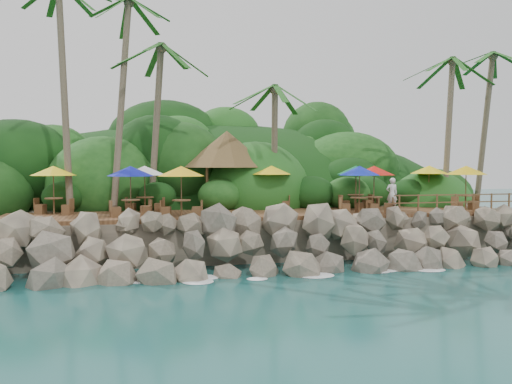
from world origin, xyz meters
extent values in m
plane|color=#19514F|center=(0.00, 0.00, 0.00)|extent=(140.00, 140.00, 0.00)
cube|color=gray|center=(0.00, 16.00, 1.05)|extent=(32.00, 25.20, 2.10)
ellipsoid|color=#143811|center=(0.00, 23.50, 0.00)|extent=(44.80, 28.00, 15.40)
cube|color=brown|center=(0.00, 6.00, 2.20)|extent=(26.00, 5.00, 0.20)
ellipsoid|color=white|center=(-9.00, 0.30, 0.03)|extent=(1.20, 0.80, 0.06)
ellipsoid|color=white|center=(-6.00, 0.30, 0.03)|extent=(1.20, 0.80, 0.06)
ellipsoid|color=white|center=(-3.00, 0.30, 0.03)|extent=(1.20, 0.80, 0.06)
ellipsoid|color=white|center=(0.00, 0.30, 0.03)|extent=(1.20, 0.80, 0.06)
ellipsoid|color=white|center=(3.00, 0.30, 0.03)|extent=(1.20, 0.80, 0.06)
ellipsoid|color=white|center=(6.00, 0.30, 0.03)|extent=(1.20, 0.80, 0.06)
ellipsoid|color=white|center=(9.00, 0.30, 0.03)|extent=(1.20, 0.80, 0.06)
cylinder|color=brown|center=(-9.96, 8.25, 8.58)|extent=(1.09, 2.51, 12.43)
cylinder|color=brown|center=(-7.00, 8.68, 8.35)|extent=(1.39, 2.77, 11.91)
cylinder|color=brown|center=(-5.14, 8.68, 6.90)|extent=(1.11, 1.34, 9.18)
ellipsoid|color=#23601E|center=(-5.14, 8.68, 11.50)|extent=(6.00, 6.00, 2.40)
cylinder|color=brown|center=(1.74, 8.73, 5.86)|extent=(0.58, 1.14, 7.13)
ellipsoid|color=#23601E|center=(1.74, 8.73, 9.43)|extent=(6.00, 6.00, 2.40)
cylinder|color=brown|center=(12.81, 8.16, 6.94)|extent=(1.44, 1.32, 9.24)
ellipsoid|color=#23601E|center=(12.81, 8.16, 11.58)|extent=(6.00, 6.00, 2.40)
cylinder|color=brown|center=(15.86, 8.87, 7.13)|extent=(0.72, 1.43, 9.65)
ellipsoid|color=#23601E|center=(15.86, 8.87, 11.96)|extent=(6.00, 6.00, 2.40)
cylinder|color=brown|center=(-2.28, 8.63, 3.50)|extent=(0.16, 0.16, 2.40)
cylinder|color=brown|center=(0.52, 8.63, 3.50)|extent=(0.16, 0.16, 2.40)
cylinder|color=brown|center=(-2.28, 11.43, 3.50)|extent=(0.16, 0.16, 2.40)
cylinder|color=brown|center=(0.52, 11.43, 3.50)|extent=(0.16, 0.16, 2.40)
cone|color=brown|center=(-0.88, 10.03, 5.80)|extent=(5.47, 5.47, 2.20)
cylinder|color=brown|center=(6.20, 4.65, 2.71)|extent=(0.09, 0.09, 0.82)
cylinder|color=brown|center=(6.20, 4.65, 3.13)|extent=(0.93, 0.93, 0.06)
cylinder|color=brown|center=(6.20, 4.65, 3.51)|extent=(0.06, 0.06, 2.42)
cone|color=red|center=(6.20, 4.65, 4.56)|extent=(2.31, 2.31, 0.50)
cube|color=brown|center=(5.50, 4.96, 2.55)|extent=(0.61, 0.61, 0.51)
cube|color=brown|center=(6.91, 4.34, 2.55)|extent=(0.61, 0.61, 0.51)
cylinder|color=brown|center=(6.15, 6.95, 2.71)|extent=(0.09, 0.09, 0.82)
cylinder|color=brown|center=(6.15, 6.95, 3.13)|extent=(0.93, 0.93, 0.06)
cylinder|color=brown|center=(6.15, 6.95, 3.51)|extent=(0.06, 0.06, 2.42)
cone|color=#0B6A33|center=(6.15, 6.95, 4.56)|extent=(2.31, 2.31, 0.50)
cube|color=brown|center=(5.39, 6.84, 2.55)|extent=(0.53, 0.53, 0.51)
cube|color=brown|center=(6.91, 7.07, 2.55)|extent=(0.53, 0.53, 0.51)
cylinder|color=brown|center=(11.18, 7.59, 2.71)|extent=(0.09, 0.09, 0.82)
cylinder|color=brown|center=(11.18, 7.59, 3.13)|extent=(0.93, 0.93, 0.06)
cylinder|color=brown|center=(11.18, 7.59, 3.51)|extent=(0.06, 0.06, 2.42)
cone|color=yellow|center=(11.18, 7.59, 4.56)|extent=(2.31, 2.31, 0.50)
cube|color=brown|center=(10.45, 7.83, 2.55)|extent=(0.58, 0.58, 0.51)
cube|color=brown|center=(11.92, 7.36, 2.55)|extent=(0.58, 0.58, 0.51)
cylinder|color=brown|center=(-6.57, 5.14, 2.71)|extent=(0.09, 0.09, 0.82)
cylinder|color=brown|center=(-6.57, 5.14, 3.13)|extent=(0.93, 0.93, 0.06)
cylinder|color=brown|center=(-6.57, 5.14, 3.51)|extent=(0.06, 0.06, 2.42)
cone|color=#0C13A1|center=(-6.57, 5.14, 4.56)|extent=(2.31, 2.31, 0.50)
cube|color=brown|center=(-7.31, 4.92, 2.55)|extent=(0.57, 0.57, 0.51)
cube|color=brown|center=(-5.83, 5.36, 2.55)|extent=(0.57, 0.57, 0.51)
cylinder|color=brown|center=(-5.83, 7.17, 2.71)|extent=(0.09, 0.09, 0.82)
cylinder|color=brown|center=(-5.83, 7.17, 3.13)|extent=(0.93, 0.93, 0.06)
cylinder|color=brown|center=(-5.83, 7.17, 3.51)|extent=(0.06, 0.06, 2.42)
cone|color=white|center=(-5.83, 7.17, 4.56)|extent=(2.31, 2.31, 0.50)
cube|color=brown|center=(-6.57, 7.38, 2.55)|extent=(0.57, 0.57, 0.51)
cube|color=brown|center=(-5.08, 6.96, 2.55)|extent=(0.57, 0.57, 0.51)
cylinder|color=brown|center=(11.80, 4.71, 2.71)|extent=(0.09, 0.09, 0.82)
cylinder|color=brown|center=(11.80, 4.71, 3.13)|extent=(0.93, 0.93, 0.06)
cylinder|color=brown|center=(11.80, 4.71, 3.51)|extent=(0.06, 0.06, 2.42)
cone|color=gold|center=(11.80, 4.71, 4.56)|extent=(2.31, 2.31, 0.50)
cube|color=brown|center=(11.09, 4.41, 2.55)|extent=(0.61, 0.61, 0.51)
cube|color=brown|center=(12.51, 5.01, 2.55)|extent=(0.61, 0.61, 0.51)
cylinder|color=brown|center=(1.28, 7.60, 2.71)|extent=(0.09, 0.09, 0.82)
cylinder|color=brown|center=(1.28, 7.60, 3.13)|extent=(0.93, 0.93, 0.06)
cylinder|color=brown|center=(1.28, 7.60, 3.51)|extent=(0.06, 0.06, 2.42)
cone|color=yellow|center=(1.28, 7.60, 4.56)|extent=(2.31, 2.31, 0.50)
cube|color=brown|center=(0.52, 7.74, 2.55)|extent=(0.54, 0.54, 0.51)
cube|color=brown|center=(2.03, 7.46, 2.55)|extent=(0.54, 0.54, 0.51)
cylinder|color=brown|center=(-4.13, 4.40, 2.71)|extent=(0.09, 0.09, 0.82)
cylinder|color=brown|center=(-4.13, 4.40, 3.13)|extent=(0.93, 0.93, 0.06)
cylinder|color=brown|center=(-4.13, 4.40, 3.51)|extent=(0.06, 0.06, 2.42)
cone|color=yellow|center=(-4.13, 4.40, 4.56)|extent=(2.31, 2.31, 0.50)
cube|color=brown|center=(-4.88, 4.58, 2.55)|extent=(0.56, 0.56, 0.51)
cube|color=brown|center=(-3.38, 4.22, 2.55)|extent=(0.56, 0.56, 0.51)
cylinder|color=brown|center=(5.26, 4.41, 2.71)|extent=(0.09, 0.09, 0.82)
cylinder|color=brown|center=(5.26, 4.41, 3.13)|extent=(0.93, 0.93, 0.06)
cylinder|color=brown|center=(5.26, 4.41, 3.51)|extent=(0.06, 0.06, 2.42)
cone|color=#0D21B5|center=(5.26, 4.41, 4.56)|extent=(2.31, 2.31, 0.50)
cube|color=brown|center=(4.49, 4.50, 2.55)|extent=(0.52, 0.52, 0.51)
cube|color=brown|center=(6.02, 4.31, 2.55)|extent=(0.52, 0.52, 0.51)
cylinder|color=brown|center=(-10.46, 7.33, 2.71)|extent=(0.09, 0.09, 0.82)
cylinder|color=brown|center=(-10.46, 7.33, 3.13)|extent=(0.93, 0.93, 0.06)
cylinder|color=brown|center=(-10.46, 7.33, 3.51)|extent=(0.06, 0.06, 2.42)
cone|color=yellow|center=(-10.46, 7.33, 4.56)|extent=(2.31, 2.31, 0.50)
cube|color=brown|center=(-11.17, 7.64, 2.55)|extent=(0.61, 0.61, 0.51)
cube|color=brown|center=(-9.76, 7.02, 2.55)|extent=(0.61, 0.61, 0.51)
cylinder|color=brown|center=(7.18, 3.65, 2.80)|extent=(0.10, 0.10, 1.00)
cylinder|color=brown|center=(8.28, 3.65, 2.80)|extent=(0.10, 0.10, 1.00)
cylinder|color=brown|center=(9.38, 3.65, 2.80)|extent=(0.10, 0.10, 1.00)
cylinder|color=brown|center=(10.48, 3.65, 2.80)|extent=(0.10, 0.10, 1.00)
cylinder|color=brown|center=(11.58, 3.65, 2.80)|extent=(0.10, 0.10, 1.00)
cylinder|color=brown|center=(12.68, 3.65, 2.80)|extent=(0.10, 0.10, 1.00)
cylinder|color=brown|center=(13.78, 3.65, 2.80)|extent=(0.10, 0.10, 1.00)
cube|color=brown|center=(10.48, 3.65, 3.25)|extent=(7.20, 0.06, 0.06)
cube|color=brown|center=(10.48, 3.65, 2.85)|extent=(7.20, 0.06, 0.06)
imported|color=white|center=(7.77, 5.66, 3.21)|extent=(0.69, 0.48, 1.82)
camera|label=1|loc=(-6.55, -22.80, 4.95)|focal=38.69mm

